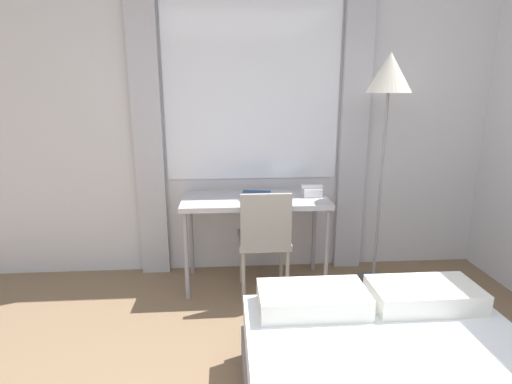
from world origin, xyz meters
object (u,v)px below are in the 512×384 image
standing_lamp (388,89)px  telephone (312,191)px  desk_chair (264,236)px  desk (255,205)px  book (256,194)px

standing_lamp → telephone: (-0.55, 0.08, -0.82)m
desk_chair → telephone: desk_chair is taller
desk → telephone: telephone is taller
telephone → book: size_ratio=0.68×
telephone → desk: bearing=-177.6°
standing_lamp → desk: bearing=176.4°
desk_chair → telephone: 0.56m
desk_chair → book: desk_chair is taller
desk_chair → book: size_ratio=3.46×
book → desk: bearing=-102.2°
desk_chair → desk: bearing=103.3°
desk_chair → book: (-0.04, 0.30, 0.26)m
desk → telephone: (0.47, 0.02, 0.11)m
desk → book: book is taller
desk → standing_lamp: bearing=-3.6°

